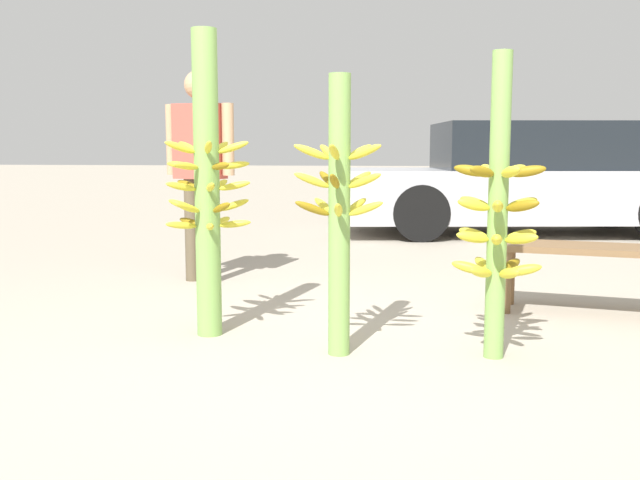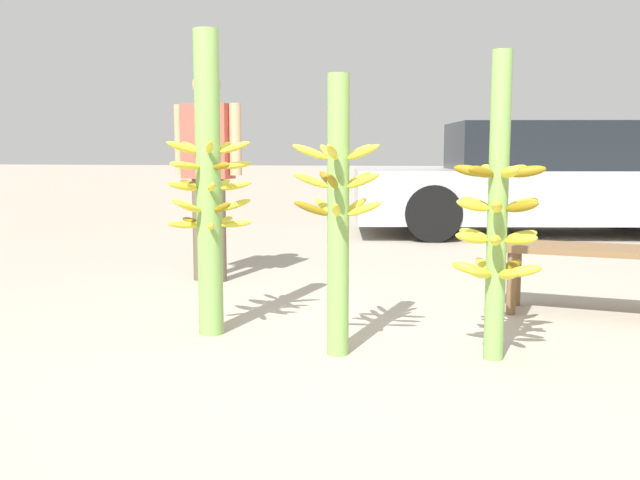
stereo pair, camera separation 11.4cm
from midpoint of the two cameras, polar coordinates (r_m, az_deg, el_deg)
The scene contains 7 objects.
ground_plane at distance 3.62m, azimuth 2.80°, elevation -9.40°, with size 80.00×80.00×0.00m, color #A89E8C.
banana_stalk_left at distance 3.98m, azimuth -8.09°, elevation 4.36°, with size 0.49×0.48×1.68m.
banana_stalk_center at distance 3.55m, azimuth 2.39°, elevation 2.45°, with size 0.46×0.44×1.41m.
banana_stalk_right at distance 3.59m, azimuth 14.90°, elevation 2.04°, with size 0.45×0.45×1.51m.
vendor_person at distance 5.64m, azimuth -8.39°, elevation 6.68°, with size 0.58×0.25×1.64m.
market_bench at distance 4.76m, azimuth 22.26°, elevation -1.32°, with size 1.33×0.66×0.44m.
parked_car at distance 9.10m, azimuth 17.74°, elevation 4.53°, with size 4.60×2.23×1.35m.
Camera 2 is at (0.42, -3.44, 1.04)m, focal length 40.00 mm.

